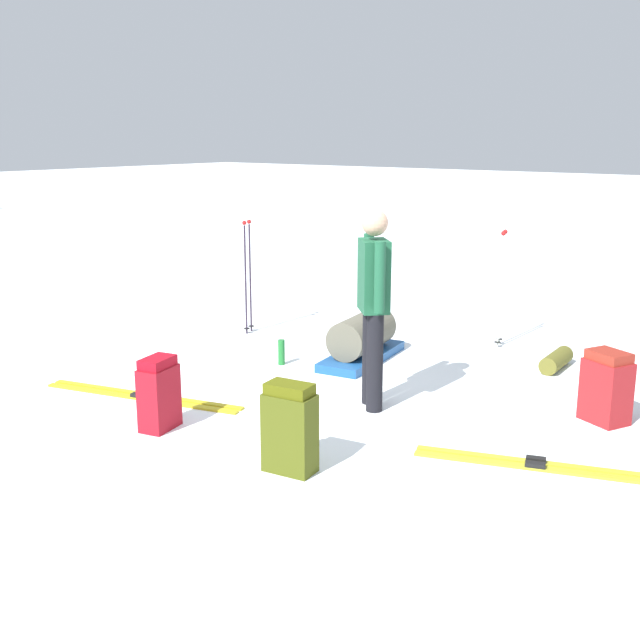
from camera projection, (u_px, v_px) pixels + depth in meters
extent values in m
plane|color=white|center=(320.00, 395.00, 7.02)|extent=(80.00, 80.00, 0.00)
cylinder|color=black|center=(375.00, 363.00, 6.54)|extent=(0.14, 0.14, 0.85)
cylinder|color=black|center=(370.00, 356.00, 6.73)|extent=(0.14, 0.14, 0.85)
cube|color=#1B5335|center=(374.00, 276.00, 6.46)|extent=(0.40, 0.40, 0.60)
cylinder|color=#1B5335|center=(380.00, 277.00, 6.22)|extent=(0.09, 0.09, 0.58)
cylinder|color=#1B5335|center=(369.00, 267.00, 6.69)|extent=(0.09, 0.09, 0.58)
sphere|color=tan|center=(375.00, 223.00, 6.36)|extent=(0.22, 0.22, 0.22)
cube|color=gold|center=(139.00, 398.00, 6.92)|extent=(0.58, 1.93, 0.02)
cube|color=black|center=(139.00, 395.00, 6.91)|extent=(0.10, 0.15, 0.03)
cube|color=gold|center=(145.00, 395.00, 7.01)|extent=(0.58, 1.93, 0.02)
cube|color=black|center=(145.00, 392.00, 7.00)|extent=(0.10, 0.15, 0.03)
cube|color=gold|center=(536.00, 462.00, 5.57)|extent=(0.63, 1.64, 0.02)
cube|color=black|center=(536.00, 459.00, 5.56)|extent=(0.11, 0.15, 0.03)
cube|color=gold|center=(535.00, 468.00, 5.47)|extent=(0.63, 1.64, 0.02)
cube|color=black|center=(535.00, 465.00, 5.47)|extent=(0.11, 0.15, 0.03)
cube|color=#454D13|center=(290.00, 433.00, 5.39)|extent=(0.25, 0.38, 0.56)
cube|color=#4B4F0C|center=(289.00, 389.00, 5.31)|extent=(0.23, 0.34, 0.08)
cube|color=maroon|center=(159.00, 398.00, 6.18)|extent=(0.36, 0.27, 0.51)
cube|color=maroon|center=(157.00, 362.00, 6.11)|extent=(0.32, 0.24, 0.08)
cube|color=maroon|center=(606.00, 392.00, 6.32)|extent=(0.38, 0.43, 0.52)
cube|color=maroon|center=(609.00, 356.00, 6.25)|extent=(0.34, 0.38, 0.08)
cylinder|color=#241A2A|center=(246.00, 280.00, 9.03)|extent=(0.02, 0.02, 1.27)
sphere|color=#A51919|center=(244.00, 223.00, 8.87)|extent=(0.05, 0.05, 0.05)
cylinder|color=black|center=(247.00, 328.00, 9.16)|extent=(0.07, 0.07, 0.01)
cylinder|color=#241A2A|center=(250.00, 278.00, 9.14)|extent=(0.02, 0.02, 1.27)
sphere|color=#A51919|center=(249.00, 222.00, 8.98)|extent=(0.05, 0.05, 0.05)
cylinder|color=black|center=(251.00, 326.00, 9.28)|extent=(0.07, 0.07, 0.01)
cylinder|color=#B6C0B7|center=(500.00, 293.00, 8.44)|extent=(0.02, 0.02, 1.23)
sphere|color=#A51919|center=(503.00, 233.00, 8.29)|extent=(0.05, 0.05, 0.05)
cylinder|color=black|center=(497.00, 342.00, 8.57)|extent=(0.07, 0.07, 0.01)
cylinder|color=#B6C0B7|center=(502.00, 290.00, 8.56)|extent=(0.02, 0.02, 1.23)
sphere|color=#A51919|center=(505.00, 232.00, 8.41)|extent=(0.05, 0.05, 0.05)
cylinder|color=black|center=(499.00, 339.00, 8.70)|extent=(0.07, 0.07, 0.01)
cube|color=#194A89|center=(362.00, 356.00, 8.08)|extent=(1.29, 0.64, 0.09)
cylinder|color=#595647|center=(362.00, 333.00, 8.03)|extent=(0.92, 0.53, 0.40)
cylinder|color=brown|center=(556.00, 360.00, 7.78)|extent=(0.56, 0.21, 0.18)
cylinder|color=#1D6B2A|center=(281.00, 352.00, 7.92)|extent=(0.07, 0.07, 0.26)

